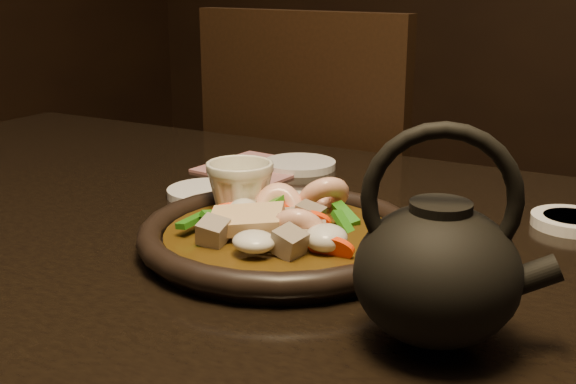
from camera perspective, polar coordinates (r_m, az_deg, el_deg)
The scene contains 11 objects.
table at distance 0.85m, azimuth -3.11°, elevation -8.38°, with size 1.60×0.90×0.75m.
chair at distance 1.51m, azimuth 3.60°, elevation -2.77°, with size 0.50×0.50×0.98m.
plate at distance 0.78m, azimuth -0.63°, elevation -3.50°, with size 0.31×0.31×0.03m.
stirfry at distance 0.78m, azimuth -0.57°, elevation -2.74°, with size 0.20×0.22×0.07m.
soy_dish at distance 0.91m, azimuth 21.49°, elevation -2.16°, with size 0.09×0.09×0.01m, color white.
saucer_left at distance 0.97m, azimuth -6.38°, elevation -0.01°, with size 0.11×0.11×0.01m, color white.
saucer_right at distance 1.11m, azimuth 0.91°, elevation 2.18°, with size 0.11×0.11×0.01m, color white.
tea_cup at distance 0.86m, azimuth -3.81°, elevation 0.12°, with size 0.08×0.07×0.08m, color silver.
chopsticks at distance 0.78m, azimuth -1.30°, elevation -4.49°, with size 0.16×0.18×0.01m.
napkin at distance 1.11m, azimuth -2.41°, elevation 1.94°, with size 0.15×0.15×0.00m, color #A46566.
teapot at distance 0.58m, azimuth 11.78°, elevation -5.80°, with size 0.16×0.13×0.18m.
Camera 1 is at (0.42, -0.65, 1.03)m, focal length 45.00 mm.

